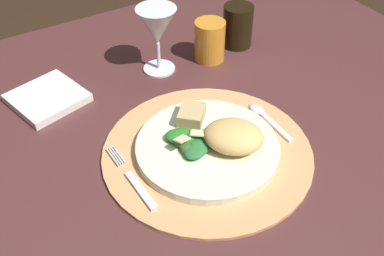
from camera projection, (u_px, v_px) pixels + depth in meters
dining_table at (222, 187)px, 0.92m from camera, size 1.19×1.08×0.73m
placemat at (207, 152)px, 0.78m from camera, size 0.36×0.36×0.01m
dinner_plate at (207, 147)px, 0.77m from camera, size 0.24×0.24×0.02m
pasta_serving at (234, 136)px, 0.75m from camera, size 0.13×0.13×0.04m
salad_greens at (187, 141)px, 0.76m from camera, size 0.07×0.10×0.03m
bread_piece at (192, 115)px, 0.81m from camera, size 0.07×0.07×0.02m
fork at (133, 180)px, 0.72m from camera, size 0.02×0.16×0.00m
spoon at (264, 116)px, 0.84m from camera, size 0.02×0.12×0.01m
napkin at (47, 98)px, 0.89m from camera, size 0.15×0.15×0.02m
wine_glass at (157, 28)px, 0.91m from camera, size 0.08×0.08×0.14m
amber_tumbler at (210, 41)px, 0.98m from camera, size 0.07×0.07×0.09m
dark_tumbler at (238, 26)px, 1.02m from camera, size 0.07×0.07×0.09m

